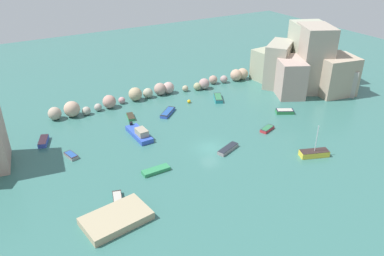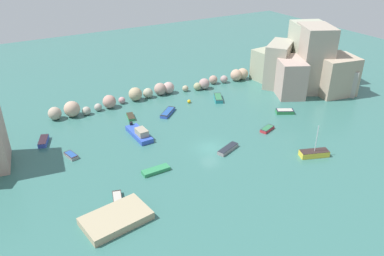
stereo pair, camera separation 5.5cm
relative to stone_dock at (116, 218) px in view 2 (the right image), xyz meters
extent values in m
plane|color=#356B64|center=(18.06, 8.45, -0.46)|extent=(160.00, 160.00, 0.00)
cube|color=#A89C95|center=(53.57, 14.02, 2.17)|extent=(7.81, 7.67, 5.27)
cube|color=tan|center=(43.24, 18.85, 3.09)|extent=(8.14, 9.80, 7.11)
cube|color=#A5A793|center=(55.97, 18.58, 2.54)|extent=(8.66, 6.80, 6.01)
cube|color=#9B9E83|center=(45.15, 26.31, 2.82)|extent=(6.27, 7.43, 6.56)
cube|color=tan|center=(51.19, 14.68, 3.33)|extent=(8.43, 8.38, 7.58)
cube|color=#A69F91|center=(53.54, 23.01, 4.75)|extent=(7.25, 7.58, 10.44)
cube|color=#A3A68F|center=(50.90, 22.26, 5.86)|extent=(8.63, 8.85, 12.65)
cube|color=#9E9786|center=(44.87, 23.84, 4.01)|extent=(9.54, 8.55, 8.94)
cube|color=#A49995|center=(53.02, 26.61, 1.87)|extent=(6.47, 8.57, 4.67)
cube|color=#A49686|center=(48.78, 18.36, 6.05)|extent=(8.63, 9.60, 13.03)
sphere|color=tan|center=(0.11, 30.34, 0.68)|extent=(2.28, 2.28, 2.28)
sphere|color=tan|center=(3.07, 30.13, 0.94)|extent=(2.80, 2.80, 2.80)
sphere|color=#A59C8F|center=(5.38, 29.46, 0.30)|extent=(1.52, 1.52, 1.52)
sphere|color=#A69C92|center=(7.70, 30.06, 0.22)|extent=(1.37, 1.37, 1.37)
sphere|color=tan|center=(9.97, 30.26, 0.76)|extent=(2.45, 2.45, 2.45)
sphere|color=#B8878A|center=(12.63, 30.94, 0.18)|extent=(1.30, 1.30, 1.30)
sphere|color=tan|center=(15.46, 31.03, 0.83)|extent=(2.59, 2.59, 2.59)
sphere|color=#A6A289|center=(18.11, 31.05, 0.50)|extent=(1.93, 1.93, 1.93)
sphere|color=tan|center=(20.82, 31.16, 0.76)|extent=(2.44, 2.44, 2.44)
sphere|color=#BC9891|center=(22.65, 31.06, 0.70)|extent=(2.33, 2.33, 2.33)
sphere|color=tan|center=(26.06, 30.21, 0.16)|extent=(1.25, 1.25, 1.25)
sphere|color=tan|center=(28.55, 29.59, 0.32)|extent=(1.56, 1.56, 1.56)
sphere|color=#A78682|center=(30.11, 29.41, 0.65)|extent=(2.24, 2.24, 2.24)
sphere|color=tan|center=(33.32, 30.92, 0.45)|extent=(1.83, 1.83, 1.83)
sphere|color=#A28A87|center=(35.66, 30.27, 0.34)|extent=(1.61, 1.61, 1.61)
sphere|color=tan|center=(38.69, 30.03, 0.79)|extent=(2.51, 2.51, 2.51)
sphere|color=tan|center=(40.41, 29.99, 0.78)|extent=(2.48, 2.48, 2.48)
cube|color=tan|center=(0.00, 0.00, 0.00)|extent=(7.99, 5.58, 0.93)
sphere|color=gold|center=(23.76, 24.69, -0.13)|extent=(0.67, 0.67, 0.67)
cube|color=yellow|center=(29.97, -1.17, -0.04)|extent=(4.48, 2.88, 0.85)
cube|color=#312422|center=(29.97, -1.17, 0.41)|extent=(4.39, 2.82, 0.06)
cylinder|color=silver|center=(29.97, -1.17, 2.45)|extent=(0.10, 0.10, 4.12)
cube|color=red|center=(29.32, 8.50, -0.24)|extent=(3.03, 2.01, 0.45)
cube|color=#292A33|center=(29.32, 8.50, 0.02)|extent=(2.97, 1.97, 0.06)
cube|color=#2D7047|center=(29.32, 8.50, 0.03)|extent=(2.57, 1.71, 0.08)
cube|color=teal|center=(1.34, 3.07, -0.23)|extent=(2.16, 4.09, 0.46)
cube|color=#2E2825|center=(1.34, 3.07, 0.02)|extent=(2.11, 4.01, 0.06)
cube|color=#ADA89E|center=(1.34, 3.07, 0.03)|extent=(1.83, 3.48, 0.08)
cube|color=gray|center=(20.00, 6.47, -0.20)|extent=(4.16, 2.47, 0.52)
cube|color=#1F242D|center=(20.00, 6.47, 0.09)|extent=(4.07, 2.42, 0.06)
cube|color=#2E8247|center=(36.39, 12.03, -0.16)|extent=(3.44, 2.80, 0.60)
cube|color=#222236|center=(36.39, 12.03, 0.17)|extent=(3.37, 2.74, 0.06)
cube|color=#ADA89E|center=(36.39, 12.03, 0.18)|extent=(2.92, 2.38, 0.08)
cube|color=blue|center=(10.28, 17.32, -0.09)|extent=(2.22, 6.37, 0.74)
cube|color=#9E937F|center=(10.31, 16.27, 0.76)|extent=(1.52, 2.32, 0.97)
cube|color=black|center=(10.20, 20.33, 0.53)|extent=(0.45, 0.37, 0.50)
cube|color=#37844C|center=(11.66, 24.27, -0.26)|extent=(1.72, 3.03, 0.40)
cube|color=#302B1E|center=(11.66, 24.27, -0.03)|extent=(1.68, 2.97, 0.06)
cube|color=#2F8652|center=(8.21, 6.79, -0.21)|extent=(3.86, 1.32, 0.51)
cube|color=blue|center=(18.05, 22.43, -0.22)|extent=(4.11, 3.87, 0.49)
cube|color=black|center=(18.05, 22.43, 0.05)|extent=(4.03, 3.79, 0.06)
cube|color=#234C93|center=(18.05, 22.43, 0.06)|extent=(3.49, 3.29, 0.08)
cube|color=#3B50BC|center=(-3.41, 22.79, -0.14)|extent=(2.26, 3.53, 0.65)
cube|color=black|center=(-3.41, 22.79, 0.22)|extent=(2.21, 3.46, 0.06)
cube|color=gray|center=(-0.79, 16.49, -0.23)|extent=(1.68, 2.62, 0.47)
cube|color=#311E20|center=(-0.79, 16.49, 0.04)|extent=(1.64, 2.57, 0.06)
cube|color=#234C93|center=(-0.79, 16.49, 0.05)|extent=(1.43, 2.23, 0.08)
cube|color=teal|center=(29.44, 23.20, -0.15)|extent=(3.06, 4.15, 0.62)
cube|color=#263133|center=(29.44, 23.20, 0.19)|extent=(3.00, 4.06, 0.06)
cube|color=#2D7047|center=(29.44, 23.20, 0.20)|extent=(2.60, 3.53, 0.08)
camera|label=1|loc=(-9.50, -33.18, 29.10)|focal=35.67mm
camera|label=2|loc=(-9.45, -33.20, 29.10)|focal=35.67mm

